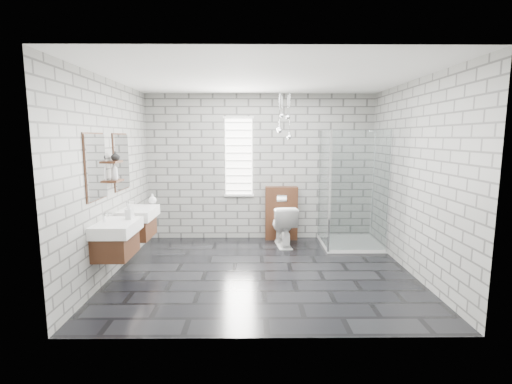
{
  "coord_description": "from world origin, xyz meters",
  "views": [
    {
      "loc": [
        -0.14,
        -5.12,
        1.92
      ],
      "look_at": [
        -0.09,
        0.35,
        1.1
      ],
      "focal_mm": 26.0,
      "sensor_mm": 36.0,
      "label": 1
    }
  ],
  "objects_px": {
    "shower_enclosure": "(347,219)",
    "toilet": "(283,225)",
    "vanity_right": "(136,214)",
    "vanity_left": "(114,229)",
    "cistern_panel": "(281,213)"
  },
  "relations": [
    {
      "from": "shower_enclosure",
      "to": "vanity_right",
      "type": "bearing_deg",
      "value": -166.78
    },
    {
      "from": "vanity_left",
      "to": "cistern_panel",
      "type": "relative_size",
      "value": 1.57
    },
    {
      "from": "vanity_left",
      "to": "shower_enclosure",
      "type": "height_order",
      "value": "shower_enclosure"
    },
    {
      "from": "vanity_left",
      "to": "vanity_right",
      "type": "relative_size",
      "value": 1.0
    },
    {
      "from": "cistern_panel",
      "to": "toilet",
      "type": "bearing_deg",
      "value": -90.0
    },
    {
      "from": "vanity_right",
      "to": "toilet",
      "type": "height_order",
      "value": "vanity_right"
    },
    {
      "from": "shower_enclosure",
      "to": "toilet",
      "type": "bearing_deg",
      "value": 175.14
    },
    {
      "from": "vanity_right",
      "to": "toilet",
      "type": "relative_size",
      "value": 2.15
    },
    {
      "from": "vanity_right",
      "to": "shower_enclosure",
      "type": "distance_m",
      "value": 3.51
    },
    {
      "from": "vanity_left",
      "to": "vanity_right",
      "type": "distance_m",
      "value": 0.9
    },
    {
      "from": "vanity_right",
      "to": "toilet",
      "type": "xyz_separation_m",
      "value": [
        2.3,
        0.89,
        -0.39
      ]
    },
    {
      "from": "shower_enclosure",
      "to": "toilet",
      "type": "height_order",
      "value": "shower_enclosure"
    },
    {
      "from": "shower_enclosure",
      "to": "toilet",
      "type": "distance_m",
      "value": 1.12
    },
    {
      "from": "toilet",
      "to": "vanity_left",
      "type": "bearing_deg",
      "value": 31.85
    },
    {
      "from": "shower_enclosure",
      "to": "vanity_left",
      "type": "bearing_deg",
      "value": -153.41
    }
  ]
}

